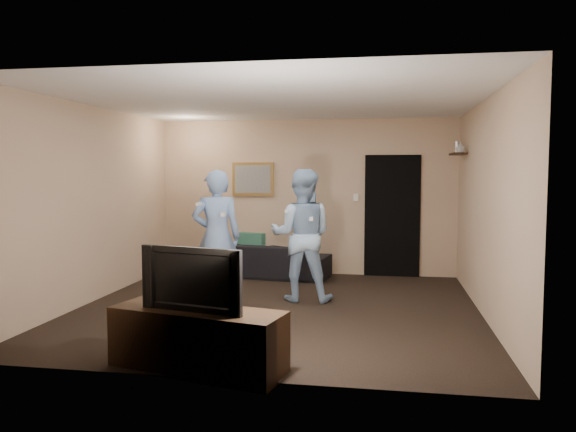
% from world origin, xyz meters
% --- Properties ---
extents(ground, '(5.00, 5.00, 0.00)m').
position_xyz_m(ground, '(0.00, 0.00, 0.00)').
color(ground, black).
rests_on(ground, ground).
extents(ceiling, '(5.00, 5.00, 0.04)m').
position_xyz_m(ceiling, '(0.00, 0.00, 2.60)').
color(ceiling, silver).
rests_on(ceiling, wall_back).
extents(wall_back, '(5.00, 0.04, 2.60)m').
position_xyz_m(wall_back, '(0.00, 2.50, 1.30)').
color(wall_back, tan).
rests_on(wall_back, ground).
extents(wall_front, '(5.00, 0.04, 2.60)m').
position_xyz_m(wall_front, '(0.00, -2.50, 1.30)').
color(wall_front, tan).
rests_on(wall_front, ground).
extents(wall_left, '(0.04, 5.00, 2.60)m').
position_xyz_m(wall_left, '(-2.50, 0.00, 1.30)').
color(wall_left, tan).
rests_on(wall_left, ground).
extents(wall_right, '(0.04, 5.00, 2.60)m').
position_xyz_m(wall_right, '(2.50, 0.00, 1.30)').
color(wall_right, tan).
rests_on(wall_right, ground).
extents(sofa, '(1.94, 0.96, 0.54)m').
position_xyz_m(sofa, '(-0.48, 2.06, 0.27)').
color(sofa, black).
rests_on(sofa, ground).
extents(throw_pillow, '(0.50, 0.26, 0.48)m').
position_xyz_m(throw_pillow, '(-0.85, 2.06, 0.48)').
color(throw_pillow, '#1B5244').
rests_on(throw_pillow, sofa).
extents(painting_frame, '(0.72, 0.05, 0.57)m').
position_xyz_m(painting_frame, '(-0.90, 2.48, 1.60)').
color(painting_frame, olive).
rests_on(painting_frame, wall_back).
extents(painting_canvas, '(0.62, 0.01, 0.47)m').
position_xyz_m(painting_canvas, '(-0.90, 2.45, 1.60)').
color(painting_canvas, slate).
rests_on(painting_canvas, painting_frame).
extents(doorway, '(0.90, 0.06, 2.00)m').
position_xyz_m(doorway, '(1.45, 2.47, 1.00)').
color(doorway, black).
rests_on(doorway, ground).
extents(light_switch, '(0.08, 0.02, 0.12)m').
position_xyz_m(light_switch, '(0.85, 2.48, 1.30)').
color(light_switch, silver).
rests_on(light_switch, wall_back).
extents(wall_shelf, '(0.20, 0.60, 0.03)m').
position_xyz_m(wall_shelf, '(2.39, 1.80, 1.99)').
color(wall_shelf, black).
rests_on(wall_shelf, wall_right).
extents(shelf_vase, '(0.15, 0.15, 0.14)m').
position_xyz_m(shelf_vase, '(2.39, 1.54, 2.08)').
color(shelf_vase, '#A7A7AC').
rests_on(shelf_vase, wall_shelf).
extents(shelf_figurine, '(0.06, 0.06, 0.18)m').
position_xyz_m(shelf_figurine, '(2.39, 1.93, 2.09)').
color(shelf_figurine, silver).
rests_on(shelf_figurine, wall_shelf).
extents(tv_console, '(1.63, 0.83, 0.56)m').
position_xyz_m(tv_console, '(-0.28, -2.27, 0.25)').
color(tv_console, black).
rests_on(tv_console, ground).
extents(television, '(0.97, 0.34, 0.56)m').
position_xyz_m(television, '(-0.28, -2.27, 0.81)').
color(television, black).
rests_on(television, tv_console).
extents(wii_player_left, '(0.73, 0.58, 1.75)m').
position_xyz_m(wii_player_left, '(-0.84, 0.15, 0.88)').
color(wii_player_left, '#7699CD').
rests_on(wii_player_left, ground).
extents(wii_player_right, '(0.88, 0.69, 1.76)m').
position_xyz_m(wii_player_right, '(0.24, 0.48, 0.88)').
color(wii_player_right, '#99BDDF').
rests_on(wii_player_right, ground).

